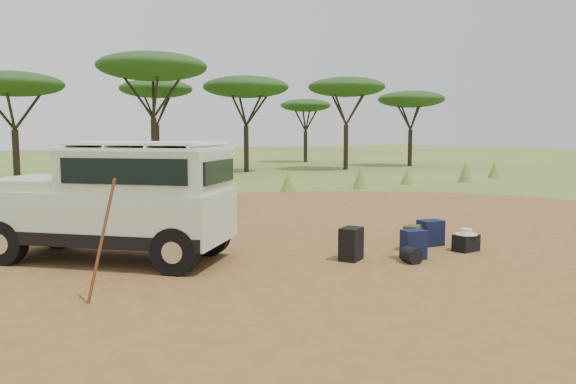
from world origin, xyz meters
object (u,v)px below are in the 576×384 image
safari_vehicle (117,204)px  backpack_navy (414,245)px  duffel_navy (430,233)px  backpack_black (351,244)px  hard_case (466,243)px  backpack_olive (412,238)px  walking_staff (101,242)px

safari_vehicle → backpack_navy: bearing=13.8°
duffel_navy → safari_vehicle: bearing=167.5°
backpack_black → duffel_navy: 2.14m
backpack_black → backpack_navy: 1.10m
safari_vehicle → backpack_navy: size_ratio=8.04×
backpack_navy → hard_case: 1.30m
safari_vehicle → duffel_navy: size_ratio=8.24×
backpack_black → backpack_navy: backpack_black is taller
backpack_navy → hard_case: size_ratio=1.16×
backpack_navy → backpack_olive: 0.74m
backpack_olive → duffel_navy: size_ratio=0.94×
safari_vehicle → hard_case: safari_vehicle is taller
walking_staff → backpack_olive: 5.77m
backpack_navy → duffel_navy: (1.16, 0.67, -0.01)m
walking_staff → backpack_black: walking_staff is taller
backpack_black → duffel_navy: (2.13, 0.16, -0.04)m
backpack_olive → duffel_navy: bearing=-15.8°
backpack_olive → duffel_navy: 0.66m
backpack_black → backpack_olive: (1.49, 0.02, -0.05)m
safari_vehicle → walking_staff: size_ratio=2.50×
backpack_black → backpack_olive: bearing=-27.2°
safari_vehicle → hard_case: size_ratio=9.34×
duffel_navy → backpack_navy: bearing=-141.7°
duffel_navy → backpack_black: bearing=-167.7°
backpack_navy → backpack_olive: backpack_navy is taller
walking_staff → hard_case: (6.52, -0.44, -0.66)m
hard_case → duffel_navy: bearing=98.5°
safari_vehicle → backpack_black: safari_vehicle is taller
duffel_navy → hard_case: duffel_navy is taller
backpack_black → safari_vehicle: bearing=118.4°
backpack_olive → safari_vehicle: bearing=128.0°
backpack_olive → hard_case: bearing=-65.2°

